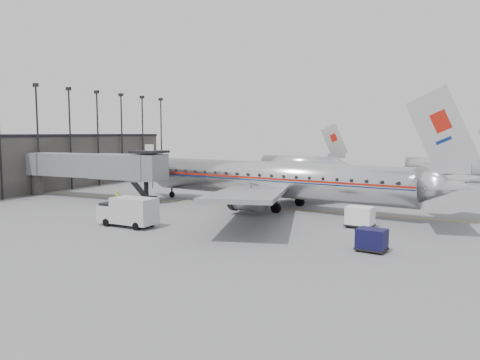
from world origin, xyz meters
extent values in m
plane|color=slate|center=(0.00, 0.00, 0.00)|extent=(160.00, 160.00, 0.00)
cube|color=#353230|center=(-34.00, 10.00, 4.00)|extent=(12.00, 46.00, 8.00)
cube|color=gold|center=(3.00, 6.00, 0.01)|extent=(60.00, 0.15, 0.01)
cube|color=slate|center=(-22.00, 3.60, 4.30)|extent=(12.00, 2.80, 3.00)
cube|color=slate|center=(-13.00, 3.60, 4.30)|extent=(8.00, 3.00, 3.10)
cube|color=slate|center=(-9.00, 4.00, 4.30)|extent=(3.20, 3.60, 3.20)
cube|color=black|center=(-9.00, 4.00, 6.20)|extent=(3.40, 3.80, 0.30)
cube|color=white|center=(-9.00, 4.00, 6.70)|extent=(1.20, 0.15, 0.80)
cylinder|color=black|center=(-9.30, 3.60, 1.40)|extent=(0.56, 0.56, 2.80)
cube|color=black|center=(-9.30, 3.60, 0.35)|extent=(1.60, 2.20, 0.70)
cylinder|color=black|center=(-9.30, 2.60, 0.30)|extent=(0.30, 0.60, 0.60)
cylinder|color=black|center=(-9.30, 4.60, 0.30)|extent=(0.30, 0.60, 0.60)
cylinder|color=#353230|center=(-27.50, 3.60, 1.40)|extent=(1.60, 1.60, 2.80)
cube|color=black|center=(-8.20, 1.30, 1.50)|extent=(0.90, 3.20, 2.90)
cylinder|color=black|center=(-27.50, -2.00, 7.50)|extent=(0.24, 0.24, 15.00)
cylinder|color=black|center=(-27.50, 4.00, 7.50)|extent=(0.24, 0.24, 15.00)
cube|color=black|center=(-27.50, 4.00, 15.00)|extent=(0.90, 0.25, 0.50)
cylinder|color=black|center=(-27.50, 10.00, 7.50)|extent=(0.24, 0.24, 15.00)
cube|color=black|center=(-27.50, 10.00, 15.00)|extent=(0.90, 0.25, 0.50)
cylinder|color=black|center=(-27.50, 16.00, 7.50)|extent=(0.24, 0.24, 15.00)
cube|color=black|center=(-27.50, 16.00, 15.00)|extent=(0.90, 0.25, 0.50)
cylinder|color=black|center=(-27.50, 22.00, 7.50)|extent=(0.24, 0.24, 15.00)
cube|color=black|center=(-27.50, 22.00, 15.00)|extent=(0.90, 0.25, 0.50)
cylinder|color=black|center=(-27.50, 28.00, 7.50)|extent=(0.24, 0.24, 15.00)
cube|color=black|center=(-27.50, 28.00, 15.00)|extent=(0.90, 0.25, 0.50)
cylinder|color=black|center=(-27.50, 34.00, 7.50)|extent=(0.24, 0.24, 15.00)
cube|color=black|center=(-27.50, 34.00, 15.00)|extent=(0.90, 0.25, 0.50)
cylinder|color=silver|center=(-2.00, 42.00, 2.60)|extent=(14.00, 3.20, 3.20)
cube|color=silver|center=(4.80, 42.00, 7.00)|extent=(5.17, 0.26, 6.52)
cylinder|color=black|center=(-6.50, 42.00, 0.50)|extent=(0.24, 0.24, 1.00)
cylinder|color=silver|center=(24.00, 46.00, 2.60)|extent=(14.00, 3.20, 3.20)
cylinder|color=black|center=(19.50, 46.00, 0.50)|extent=(0.24, 0.24, 1.00)
cylinder|color=silver|center=(6.00, 6.37, 3.25)|extent=(32.74, 9.19, 4.01)
cone|color=silver|center=(-11.65, 9.25, 3.25)|extent=(3.85, 4.48, 4.01)
cone|color=silver|center=(23.97, 3.45, 3.69)|extent=(4.89, 4.46, 3.81)
cube|color=#A0160B|center=(6.00, 6.37, 3.52)|extent=(32.75, 9.24, 0.20)
cube|color=navy|center=(6.00, 6.37, 3.27)|extent=(32.75, 9.24, 0.11)
cube|color=silver|center=(23.65, 3.50, 8.67)|extent=(6.62, 1.39, 8.33)
cube|color=gray|center=(10.78, 15.48, 2.93)|extent=(14.49, 17.77, 1.29)
cube|color=gray|center=(7.64, -3.78, 2.93)|extent=(10.18, 18.29, 1.29)
cylinder|color=gray|center=(7.44, 11.85, 1.57)|extent=(4.00, 2.84, 2.28)
cylinder|color=gray|center=(5.63, 0.72, 1.57)|extent=(4.00, 2.84, 2.28)
cylinder|color=black|center=(-8.98, 8.82, 0.70)|extent=(0.22, 0.22, 1.41)
cylinder|color=black|center=(8.59, 8.81, 0.76)|extent=(0.28, 0.28, 1.52)
cylinder|color=black|center=(8.59, 8.81, 0.49)|extent=(1.13, 0.55, 1.08)
cylinder|color=black|center=(7.69, 3.24, 0.76)|extent=(0.28, 0.28, 1.52)
cylinder|color=black|center=(7.69, 3.24, 0.49)|extent=(1.13, 0.55, 1.08)
cube|color=#B8B8BA|center=(-1.35, -9.27, 1.51)|extent=(4.19, 2.56, 2.34)
cube|color=#B8B8BA|center=(-4.13, -9.03, 1.06)|extent=(1.96, 2.26, 1.56)
cube|color=black|center=(-4.13, -9.03, 1.73)|extent=(1.49, 2.00, 0.67)
cylinder|color=black|center=(-3.88, -10.06, 0.36)|extent=(0.74, 0.34, 0.71)
cylinder|color=black|center=(-3.71, -8.06, 0.36)|extent=(0.74, 0.34, 0.71)
cylinder|color=black|center=(-0.32, -10.36, 0.36)|extent=(0.74, 0.34, 0.71)
cylinder|color=black|center=(-0.15, -8.36, 0.36)|extent=(0.74, 0.34, 0.71)
cube|color=#0E0D35|center=(19.59, -9.34, 0.95)|extent=(2.24, 1.84, 1.40)
cube|color=black|center=(19.59, -9.34, 0.20)|extent=(2.36, 1.95, 0.12)
cylinder|color=black|center=(18.70, -9.79, 0.15)|extent=(0.32, 0.17, 0.30)
cylinder|color=black|center=(20.27, -10.08, 0.15)|extent=(0.32, 0.17, 0.30)
cylinder|color=black|center=(18.91, -8.61, 0.15)|extent=(0.32, 0.17, 0.30)
cylinder|color=black|center=(20.49, -8.89, 0.15)|extent=(0.32, 0.17, 0.30)
cube|color=white|center=(17.27, -1.02, 1.09)|extent=(2.53, 2.05, 1.60)
cube|color=black|center=(17.27, -1.02, 0.23)|extent=(2.66, 2.18, 0.14)
cylinder|color=black|center=(16.26, -1.56, 0.17)|extent=(0.36, 0.19, 0.34)
cylinder|color=black|center=(18.07, -1.84, 0.17)|extent=(0.36, 0.19, 0.34)
cylinder|color=black|center=(16.47, -0.20, 0.17)|extent=(0.36, 0.19, 0.34)
cylinder|color=black|center=(18.28, -0.48, 0.17)|extent=(0.36, 0.19, 0.34)
imported|color=#B8BD16|center=(-11.02, 0.35, 0.85)|extent=(0.74, 0.70, 1.70)
camera|label=1|loc=(24.63, -43.25, 8.51)|focal=35.00mm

